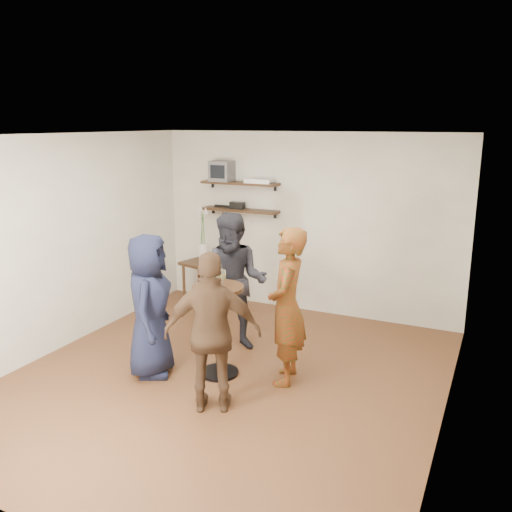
{
  "coord_description": "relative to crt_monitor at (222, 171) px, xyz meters",
  "views": [
    {
      "loc": [
        2.6,
        -4.76,
        2.73
      ],
      "look_at": [
        0.18,
        0.4,
        1.31
      ],
      "focal_mm": 38.0,
      "sensor_mm": 36.0,
      "label": 1
    }
  ],
  "objects": [
    {
      "name": "person_brown",
      "position": [
        1.49,
        -2.97,
        -1.23
      ],
      "size": [
        1.0,
        0.74,
        1.57
      ],
      "primitive_type": "imported",
      "rotation": [
        0.0,
        0.0,
        3.58
      ],
      "color": "#4D3421",
      "rests_on": "room"
    },
    {
      "name": "crt_monitor",
      "position": [
        0.0,
        0.0,
        0.0
      ],
      "size": [
        0.32,
        0.3,
        0.3
      ],
      "primitive_type": "cube",
      "color": "#59595B",
      "rests_on": "shelf_upper"
    },
    {
      "name": "radio",
      "position": [
        0.24,
        0.0,
        -0.5
      ],
      "size": [
        0.22,
        0.1,
        0.1
      ],
      "primitive_type": "cube",
      "color": "black",
      "rests_on": "shelf_lower"
    },
    {
      "name": "shelf_upper",
      "position": [
        0.29,
        0.0,
        -0.17
      ],
      "size": [
        1.2,
        0.25,
        0.04
      ],
      "primitive_type": "cube",
      "color": "black",
      "rests_on": "room"
    },
    {
      "name": "person_plaid",
      "position": [
        1.9,
        -2.12,
        -1.17
      ],
      "size": [
        0.53,
        0.69,
        1.69
      ],
      "primitive_type": "imported",
      "rotation": [
        0.0,
        0.0,
        -1.34
      ],
      "color": "red",
      "rests_on": "room"
    },
    {
      "name": "wine_glass_fr",
      "position": [
        1.25,
        -2.31,
        -0.86
      ],
      "size": [
        0.07,
        0.07,
        0.2
      ],
      "color": "silver",
      "rests_on": "drinks_table"
    },
    {
      "name": "person_navy",
      "position": [
        0.48,
        -2.58,
        -1.23
      ],
      "size": [
        0.77,
        0.91,
        1.58
      ],
      "primitive_type": "imported",
      "rotation": [
        0.0,
        0.0,
        1.97
      ],
      "color": "#151931",
      "rests_on": "room"
    },
    {
      "name": "dvd_deck",
      "position": [
        0.61,
        0.0,
        -0.12
      ],
      "size": [
        0.4,
        0.24,
        0.06
      ],
      "primitive_type": "cube",
      "color": "silver",
      "rests_on": "shelf_upper"
    },
    {
      "name": "side_table",
      "position": [
        -0.22,
        -0.24,
        -1.47
      ],
      "size": [
        0.67,
        0.67,
        0.66
      ],
      "rotation": [
        0.0,
        0.0,
        -0.25
      ],
      "color": "black",
      "rests_on": "room"
    },
    {
      "name": "wine_glass_br",
      "position": [
        1.19,
        -2.28,
        -0.87
      ],
      "size": [
        0.06,
        0.06,
        0.19
      ],
      "color": "silver",
      "rests_on": "drinks_table"
    },
    {
      "name": "vase_lilies",
      "position": [
        -0.22,
        -0.25,
        -1.07
      ],
      "size": [
        0.19,
        0.19,
        0.9
      ],
      "rotation": [
        0.0,
        0.0,
        -0.25
      ],
      "color": "white",
      "rests_on": "side_table"
    },
    {
      "name": "shelf_lower",
      "position": [
        0.29,
        0.0,
        -0.57
      ],
      "size": [
        1.2,
        0.25,
        0.04
      ],
      "primitive_type": "cube",
      "color": "black",
      "rests_on": "room"
    },
    {
      "name": "room",
      "position": [
        1.29,
        -2.38,
        -0.72
      ],
      "size": [
        4.58,
        5.08,
        2.68
      ],
      "color": "#4F2819",
      "rests_on": "ground"
    },
    {
      "name": "wine_glass_fl",
      "position": [
        1.12,
        -2.34,
        -0.85
      ],
      "size": [
        0.07,
        0.07,
        0.22
      ],
      "color": "silver",
      "rests_on": "drinks_table"
    },
    {
      "name": "drinks_table",
      "position": [
        1.17,
        -2.29,
        -1.36
      ],
      "size": [
        0.56,
        0.56,
        1.02
      ],
      "color": "black",
      "rests_on": "room"
    },
    {
      "name": "wine_glass_bl",
      "position": [
        1.14,
        -2.22,
        -0.86
      ],
      "size": [
        0.07,
        0.07,
        0.21
      ],
      "color": "silver",
      "rests_on": "drinks_table"
    },
    {
      "name": "person_dark",
      "position": [
        1.0,
        -1.56,
        -1.17
      ],
      "size": [
        0.95,
        0.82,
        1.69
      ],
      "primitive_type": "imported",
      "rotation": [
        0.0,
        0.0,
        0.24
      ],
      "color": "black",
      "rests_on": "room"
    },
    {
      "name": "power_strip",
      "position": [
        -0.01,
        0.05,
        -0.54
      ],
      "size": [
        0.3,
        0.05,
        0.03
      ],
      "primitive_type": "cube",
      "color": "black",
      "rests_on": "shelf_lower"
    }
  ]
}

